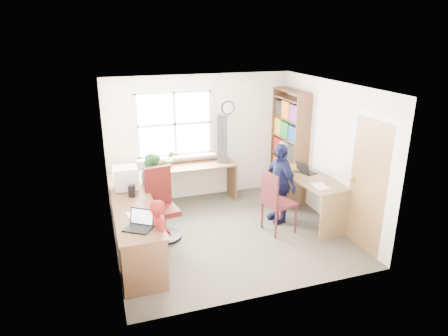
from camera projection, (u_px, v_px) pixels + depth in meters
The scene contains 19 objects.
room at pixel (228, 161), 6.27m from camera, with size 3.64×3.44×2.44m.
l_desk at pixel (150, 227), 5.79m from camera, with size 2.38×2.95×0.75m.
right_desk at pixel (311, 190), 6.80m from camera, with size 0.80×1.46×0.81m.
bookshelf at pixel (289, 147), 7.80m from camera, with size 0.30×1.02×2.10m.
swivel_chair at pixel (162, 208), 6.33m from camera, with size 0.61×0.61×1.14m.
wooden_chair at pixel (275, 200), 6.44m from camera, with size 0.53×0.53×1.05m.
crt_monitor at pixel (126, 178), 6.33m from camera, with size 0.38×0.34×0.37m.
laptop_left at pixel (140, 224), 5.14m from camera, with size 0.44×0.43×0.23m.
laptop_right at pixel (305, 171), 6.93m from camera, with size 0.32×0.36×0.21m.
speaker_a at pixel (132, 191), 6.08m from camera, with size 0.12×0.12×0.19m.
speaker_b at pixel (126, 178), 6.63m from camera, with size 0.09×0.09×0.16m.
cd_tower at pixel (222, 139), 7.56m from camera, with size 0.23×0.22×0.93m.
game_box at pixel (298, 168), 7.10m from camera, with size 0.34×0.34×0.06m.
paper_a at pixel (137, 215), 5.49m from camera, with size 0.28×0.36×0.00m.
paper_b at pixel (320, 186), 6.37m from camera, with size 0.24×0.32×0.00m.
potted_plant at pixel (170, 159), 7.37m from camera, with size 0.17×0.14×0.31m, color #2E6C2B.
person_red at pixel (161, 240), 5.22m from camera, with size 0.41×0.27×1.14m, color maroon.
person_green at pixel (155, 189), 6.71m from camera, with size 0.61×0.48×1.26m, color #2A692D.
person_navy at pixel (279, 183), 6.80m from camera, with size 0.82×0.34×1.39m, color #13173D.
Camera 1 is at (-1.91, -5.54, 3.17)m, focal length 32.00 mm.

